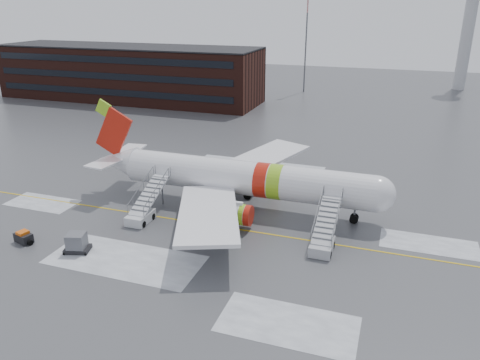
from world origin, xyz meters
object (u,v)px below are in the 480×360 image
at_px(airstair_aft, 144,210).
at_px(uld_container, 77,243).
at_px(baggage_tractor, 24,238).
at_px(airstair_fwd, 324,238).
at_px(pushback_tug, 198,215).
at_px(airliner, 238,178).

xyz_separation_m(airstair_aft, uld_container, (-2.38, -8.09, -0.21)).
bearing_deg(baggage_tractor, uld_container, 2.09).
bearing_deg(baggage_tractor, airstair_fwd, 16.81).
relative_size(airstair_fwd, uld_container, 2.97).
bearing_deg(airstair_fwd, baggage_tractor, -163.19).
height_order(airstair_fwd, uld_container, airstair_fwd).
height_order(airstair_aft, baggage_tractor, airstair_aft).
relative_size(airstair_fwd, baggage_tractor, 3.22).
relative_size(airstair_aft, pushback_tug, 2.91).
bearing_deg(airstair_aft, uld_container, -106.39).
xyz_separation_m(pushback_tug, baggage_tractor, (-13.97, -9.92, -0.12)).
xyz_separation_m(airstair_fwd, baggage_tractor, (-27.49, -8.31, -0.56)).
bearing_deg(airstair_aft, pushback_tug, 16.13).
relative_size(airstair_aft, baggage_tractor, 3.22).
distance_m(airstair_aft, baggage_tractor, 11.82).
bearing_deg(uld_container, airstair_aft, 73.61).
bearing_deg(airstair_aft, airliner, 38.20).
bearing_deg(airstair_fwd, pushback_tug, 173.19).
distance_m(airstair_aft, pushback_tug, 5.83).
distance_m(airliner, baggage_tractor, 22.52).
bearing_deg(uld_container, baggage_tractor, -177.91).
bearing_deg(airstair_fwd, uld_container, -159.37).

